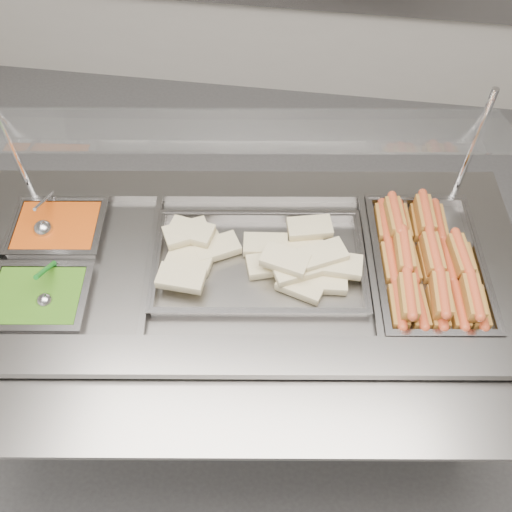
# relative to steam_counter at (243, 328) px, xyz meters

# --- Properties ---
(ground) EXTENTS (6.00, 6.00, 0.00)m
(ground) POSITION_rel_steam_counter_xyz_m (0.07, -0.46, -0.43)
(ground) COLOR #4F4F51
(ground) RESTS_ON ground
(steam_counter) EXTENTS (1.89, 1.03, 0.86)m
(steam_counter) POSITION_rel_steam_counter_xyz_m (0.00, 0.00, 0.00)
(steam_counter) COLOR slate
(steam_counter) RESTS_ON ground
(tray_rail) EXTENTS (1.74, 0.57, 0.05)m
(tray_rail) POSITION_rel_steam_counter_xyz_m (0.07, -0.49, 0.39)
(tray_rail) COLOR gray
(tray_rail) RESTS_ON steam_counter
(sneeze_guard) EXTENTS (1.61, 0.49, 0.42)m
(sneeze_guard) POSITION_rel_steam_counter_xyz_m (-0.03, 0.21, 0.78)
(sneeze_guard) COLOR silver
(sneeze_guard) RESTS_ON steam_counter
(pan_hotdogs) EXTENTS (0.39, 0.57, 0.10)m
(pan_hotdogs) POSITION_rel_steam_counter_xyz_m (0.59, 0.08, 0.39)
(pan_hotdogs) COLOR gray
(pan_hotdogs) RESTS_ON steam_counter
(pan_wraps) EXTENTS (0.70, 0.47, 0.07)m
(pan_wraps) POSITION_rel_steam_counter_xyz_m (0.06, 0.01, 0.41)
(pan_wraps) COLOR gray
(pan_wraps) RESTS_ON steam_counter
(pan_beans) EXTENTS (0.32, 0.27, 0.10)m
(pan_beans) POSITION_rel_steam_counter_xyz_m (-0.63, 0.06, 0.39)
(pan_beans) COLOR gray
(pan_beans) RESTS_ON steam_counter
(pan_peas) EXTENTS (0.32, 0.27, 0.10)m
(pan_peas) POSITION_rel_steam_counter_xyz_m (-0.59, -0.22, 0.39)
(pan_peas) COLOR gray
(pan_peas) RESTS_ON steam_counter
(hotdogs_in_buns) EXTENTS (0.35, 0.52, 0.11)m
(hotdogs_in_buns) POSITION_rel_steam_counter_xyz_m (0.59, 0.06, 0.44)
(hotdogs_in_buns) COLOR #91541E
(hotdogs_in_buns) RESTS_ON pan_hotdogs
(tortilla_wraps) EXTENTS (0.65, 0.36, 0.09)m
(tortilla_wraps) POSITION_rel_steam_counter_xyz_m (0.06, 0.02, 0.44)
(tortilla_wraps) COLOR beige
(tortilla_wraps) RESTS_ON pan_wraps
(ladle) EXTENTS (0.07, 0.19, 0.14)m
(ladle) POSITION_rel_steam_counter_xyz_m (-0.67, 0.04, 0.44)
(ladle) COLOR #BCBDC2
(ladle) RESTS_ON pan_beans
(serving_spoon) EXTENTS (0.05, 0.17, 0.14)m
(serving_spoon) POSITION_rel_steam_counter_xyz_m (-0.57, -0.22, 0.44)
(serving_spoon) COLOR #BCBDC2
(serving_spoon) RESTS_ON pan_peas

